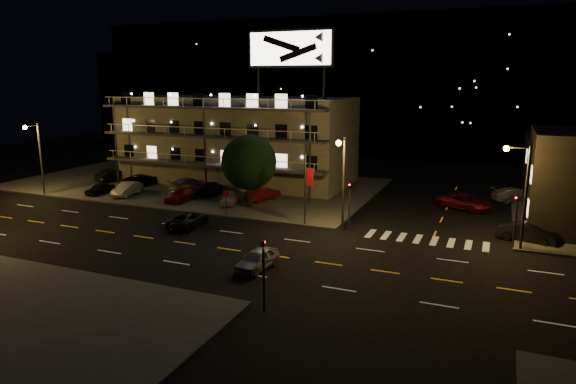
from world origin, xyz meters
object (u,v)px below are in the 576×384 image
at_px(road_car_east, 257,259).
at_px(lot_car_7, 189,184).
at_px(lot_car_2, 185,192).
at_px(side_car_0, 528,233).
at_px(lot_car_4, 229,198).
at_px(road_car_west, 188,219).
at_px(tree, 249,164).

bearing_deg(road_car_east, lot_car_7, 139.26).
bearing_deg(lot_car_7, lot_car_2, 130.14).
bearing_deg(side_car_0, road_car_east, 143.40).
bearing_deg(lot_car_2, lot_car_7, 111.35).
bearing_deg(lot_car_4, road_car_west, -107.75).
xyz_separation_m(lot_car_4, side_car_0, (27.74, -1.13, -0.05)).
distance_m(lot_car_2, lot_car_4, 6.01).
bearing_deg(lot_car_2, side_car_0, -8.46).
bearing_deg(road_car_west, lot_car_4, -92.10).
relative_size(tree, lot_car_2, 1.53).
xyz_separation_m(lot_car_2, road_car_west, (6.29, -8.88, -0.14)).
bearing_deg(lot_car_2, road_car_east, -48.89).
xyz_separation_m(tree, lot_car_2, (-8.05, 0.56, -3.64)).
bearing_deg(lot_car_7, tree, 172.33).
relative_size(lot_car_7, road_car_east, 1.29).
bearing_deg(side_car_0, tree, 101.56).
xyz_separation_m(lot_car_7, road_car_east, (18.00, -19.04, -0.22)).
height_order(tree, lot_car_7, tree).
bearing_deg(road_car_east, lot_car_4, 131.00).
height_order(tree, lot_car_2, tree).
bearing_deg(lot_car_7, side_car_0, -174.70).
height_order(tree, lot_car_4, tree).
bearing_deg(tree, lot_car_4, -170.16).
distance_m(tree, side_car_0, 25.94).
height_order(lot_car_2, side_car_0, side_car_0).
bearing_deg(road_car_east, tree, 124.60).
relative_size(side_car_0, road_car_east, 1.14).
height_order(road_car_east, road_car_west, road_car_east).
xyz_separation_m(lot_car_4, road_car_west, (0.35, -7.95, -0.14)).
height_order(lot_car_7, road_car_west, lot_car_7).
bearing_deg(road_car_east, lot_car_2, 141.93).
distance_m(side_car_0, road_car_east, 22.07).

